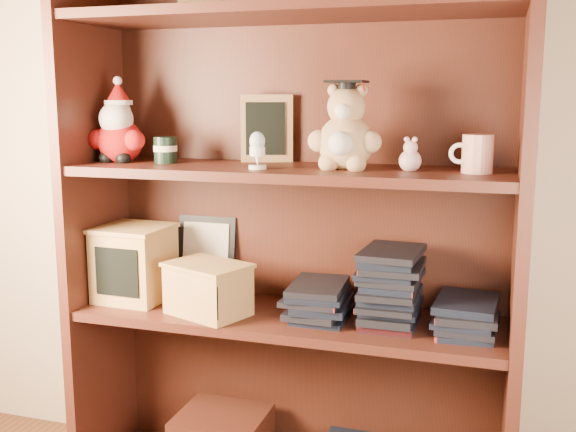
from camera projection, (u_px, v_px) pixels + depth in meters
name	position (u px, v px, depth m)	size (l,w,h in m)	color
bookcase	(293.00, 228.00, 1.83)	(1.20, 0.35, 1.60)	#481E14
shelf_lower	(288.00, 318.00, 1.83)	(1.14, 0.33, 0.02)	#481E14
shelf_upper	(288.00, 172.00, 1.76)	(1.14, 0.33, 0.02)	#481E14
santa_plush	(118.00, 130.00, 1.88)	(0.17, 0.13, 0.25)	#A50F0F
teachers_tin	(165.00, 150.00, 1.85)	(0.06, 0.06, 0.07)	black
chalkboard_plaque	(267.00, 130.00, 1.88)	(0.14, 0.11, 0.19)	#9E7547
egg_cup	(257.00, 149.00, 1.69)	(0.04, 0.04, 0.09)	white
grad_teddy_bear	(345.00, 135.00, 1.69)	(0.19, 0.16, 0.23)	tan
pink_figurine	(410.00, 158.00, 1.66)	(0.06, 0.06, 0.09)	beige
teacher_mug	(477.00, 154.00, 1.61)	(0.10, 0.07, 0.09)	silver
certificate_frame	(206.00, 254.00, 2.02)	(0.18, 0.05, 0.23)	black
treats_box	(134.00, 262.00, 1.94)	(0.20, 0.20, 0.21)	tan
pencils_box	(208.00, 288.00, 1.81)	(0.26, 0.22, 0.14)	tan
book_stack_left	(321.00, 300.00, 1.79)	(0.14, 0.20, 0.10)	black
book_stack_mid	(389.00, 288.00, 1.73)	(0.14, 0.20, 0.19)	black
book_stack_right	(465.00, 316.00, 1.68)	(0.14, 0.20, 0.08)	black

